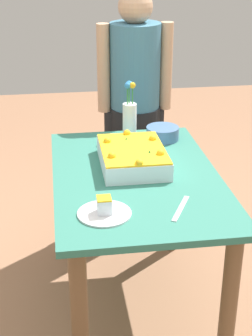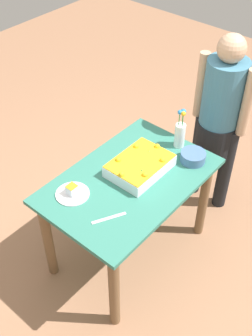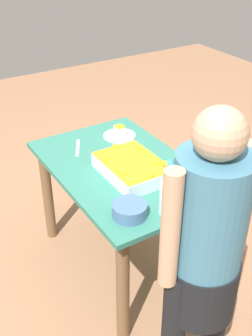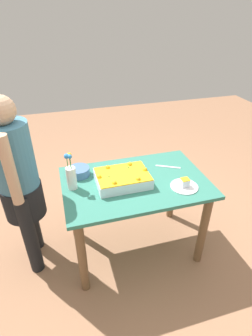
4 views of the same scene
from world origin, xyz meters
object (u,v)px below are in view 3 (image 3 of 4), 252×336
Objects in this scene: fruit_bowl at (130,210)px; sheet_cake at (132,168)px; cake_knife at (78,148)px; flower_vase at (167,194)px; serving_plate_with_slice at (119,134)px; person_standing at (205,250)px.

sheet_cake is at bearing 146.35° from fruit_bowl.
cake_knife is 0.77m from fruit_bowl.
fruit_bowl is (-0.07, -0.17, -0.08)m from flower_vase.
serving_plate_with_slice is 0.71× the size of flower_vase.
person_standing reaches higher than cake_knife.
sheet_cake is at bearing -9.70° from person_standing.
sheet_cake is 1.93× the size of serving_plate_with_slice.
sheet_cake is 0.40m from flower_vase.
person_standing is (0.39, -0.09, -0.02)m from flower_vase.
serving_plate_with_slice is at bearing 152.66° from fruit_bowl.
cake_knife is (0.00, -0.31, -0.02)m from serving_plate_with_slice.
serving_plate_with_slice is at bearing 117.75° from cake_knife.
fruit_bowl reaches higher than cake_knife.
cake_knife is 1.23m from person_standing.
sheet_cake is 0.79m from person_standing.
flower_vase is (0.39, -0.04, 0.07)m from sheet_cake.
flower_vase reaches higher than serving_plate_with_slice.
serving_plate_with_slice is 0.86m from fruit_bowl.
cake_knife is at bearing 173.60° from fruit_bowl.
person_standing is (0.78, -0.13, 0.05)m from sheet_cake.
flower_vase is at bearing -15.17° from serving_plate_with_slice.
sheet_cake is 1.36× the size of flower_vase.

